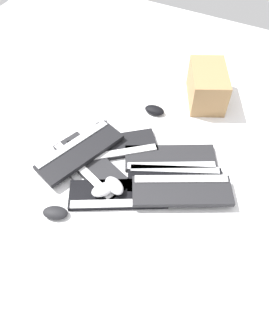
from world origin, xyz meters
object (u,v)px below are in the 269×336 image
Objects in this scene: keyboard_5 at (182,190)px; mouse_0 at (55,213)px; mouse_3 at (115,186)px; mouse_2 at (155,110)px; keyboard_1 at (170,158)px; keyboard_4 at (118,195)px; keyboard_6 at (80,151)px; keyboard_0 at (175,180)px; keyboard_2 at (113,147)px; cardboard_box at (207,86)px; mouse_1 at (103,189)px; keyboard_3 at (92,165)px.

keyboard_5 reaches higher than mouse_0.
keyboard_5 is 4.18× the size of mouse_0.
mouse_2 is at bearing 123.10° from mouse_3.
keyboard_1 is 0.60m from mouse_0.
keyboard_6 is at bearing 156.75° from keyboard_4.
mouse_2 is at bearing 126.23° from keyboard_0.
keyboard_0 is at bearing -57.41° from keyboard_1.
keyboard_2 is at bearing -114.65° from mouse_0.
keyboard_6 is (-0.53, -0.01, 0.00)m from keyboard_5.
keyboard_2 is 0.17m from keyboard_6.
mouse_3 is (0.06, -0.55, 0.03)m from mouse_2.
keyboard_0 is 0.08m from keyboard_5.
keyboard_5 is (0.25, 0.13, 0.03)m from keyboard_4.
mouse_3 is at bearing -141.89° from keyboard_0.
cardboard_box is at bearing 106.20° from mouse_3.
cardboard_box is at bearing 59.24° from keyboard_6.
keyboard_5 is at bearing 50.10° from mouse_3.
keyboard_1 is 1.05× the size of keyboard_2.
keyboard_5 is 0.30m from mouse_3.
keyboard_4 is at bearing -23.25° from keyboard_6.
keyboard_2 is 0.42m from keyboard_5.
keyboard_4 is at bearing -152.61° from keyboard_5.
cardboard_box is at bearing 100.41° from keyboard_5.
keyboard_2 is at bearing -167.63° from keyboard_1.
keyboard_2 is 0.26m from mouse_3.
mouse_0 is at bearing -0.35° from mouse_1.
keyboard_5 is (0.05, -0.06, 0.03)m from keyboard_0.
keyboard_3 is 4.22× the size of mouse_2.
mouse_1 is (-0.06, -0.02, 0.04)m from keyboard_4.
keyboard_6 is 0.49m from mouse_2.
keyboard_5 is at bearing -162.83° from mouse_0.
keyboard_3 is 4.22× the size of mouse_3.
keyboard_3 is at bearing -18.80° from keyboard_6.
keyboard_3 is at bearing -114.61° from cardboard_box.
keyboard_0 is 4.21× the size of mouse_3.
keyboard_4 is at bearing -99.25° from cardboard_box.
keyboard_1 is at bearing 32.80° from keyboard_3.
keyboard_6 is 4.23× the size of mouse_2.
keyboard_1 is 0.44m from keyboard_6.
keyboard_6 is (-0.12, -0.12, 0.03)m from keyboard_2.
keyboard_2 and keyboard_3 have the same top height.
keyboard_5 reaches higher than keyboard_4.
cardboard_box is at bearing 43.82° from mouse_2.
keyboard_1 is at bearing 66.70° from keyboard_4.
keyboard_4 is 1.55× the size of cardboard_box.
keyboard_2 is 3.98× the size of mouse_1.
keyboard_5 is 4.18× the size of mouse_2.
mouse_1 is (-0.31, -0.16, 0.01)m from keyboard_5.
keyboard_1 is at bearing -173.71° from mouse_1.
keyboard_4 is 4.17× the size of mouse_3.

